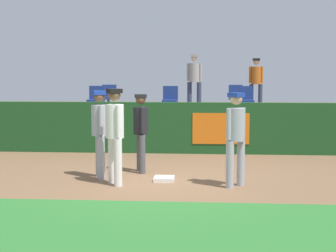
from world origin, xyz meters
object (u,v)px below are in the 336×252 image
(seat_back_right, at_px, (236,96))
(player_runner_visitor, at_px, (236,133))
(first_base, at_px, (164,179))
(player_fielder_home, at_px, (115,129))
(seat_front_center, at_px, (170,99))
(seat_front_left, at_px, (96,98))
(seat_back_left, at_px, (109,96))
(player_umpire, at_px, (141,127))
(spectator_hooded, at_px, (194,77))
(seat_front_right, at_px, (245,99))
(spectator_capped, at_px, (256,80))
(player_coach_visitor, at_px, (100,128))

(seat_back_right, bearing_deg, player_runner_visitor, -93.06)
(first_base, bearing_deg, player_fielder_home, -156.45)
(seat_front_center, relative_size, seat_front_left, 1.00)
(player_fielder_home, bearing_deg, seat_front_center, 143.28)
(seat_back_left, distance_m, seat_back_right, 4.21)
(player_umpire, xyz_separation_m, seat_front_left, (-1.89, 4.22, 0.43))
(spectator_hooded, bearing_deg, player_runner_visitor, 101.80)
(seat_front_right, height_order, spectator_capped, spectator_capped)
(player_runner_visitor, height_order, seat_front_right, same)
(player_runner_visitor, distance_m, seat_front_right, 5.57)
(player_umpire, bearing_deg, player_coach_visitor, -64.21)
(seat_back_right, relative_size, spectator_capped, 0.49)
(player_runner_visitor, distance_m, seat_back_right, 7.35)
(seat_back_right, relative_size, spectator_hooded, 0.45)
(seat_back_left, xyz_separation_m, seat_back_right, (4.21, -0.00, -0.00))
(first_base, height_order, spectator_capped, spectator_capped)
(player_fielder_home, xyz_separation_m, spectator_hooded, (1.31, 8.10, 0.95))
(player_runner_visitor, bearing_deg, first_base, -64.03)
(seat_front_left, bearing_deg, player_runner_visitor, -55.14)
(first_base, height_order, player_runner_visitor, player_runner_visitor)
(player_fielder_home, relative_size, seat_back_left, 2.20)
(player_runner_visitor, relative_size, seat_front_right, 2.11)
(seat_back_left, bearing_deg, seat_front_left, -90.95)
(player_umpire, height_order, seat_back_left, seat_back_left)
(seat_back_right, xyz_separation_m, spectator_hooded, (-1.38, 0.81, 0.61))
(seat_front_left, bearing_deg, seat_back_right, 22.99)
(player_coach_visitor, height_order, player_umpire, player_coach_visitor)
(seat_front_left, bearing_deg, player_umpire, -65.91)
(first_base, distance_m, spectator_hooded, 7.96)
(player_fielder_home, distance_m, spectator_capped, 8.87)
(player_runner_visitor, xyz_separation_m, spectator_capped, (1.12, 8.16, 0.91))
(first_base, xyz_separation_m, player_coach_visitor, (-1.33, 0.20, 0.99))
(first_base, distance_m, player_coach_visitor, 1.67)
(player_coach_visitor, distance_m, player_umpire, 1.01)
(player_umpire, height_order, seat_back_right, seat_back_right)
(player_umpire, distance_m, seat_front_center, 4.26)
(player_umpire, relative_size, seat_front_center, 2.01)
(player_umpire, distance_m, seat_back_right, 6.48)
(first_base, bearing_deg, seat_front_left, 115.82)
(seat_front_right, distance_m, spectator_capped, 2.74)
(player_fielder_home, height_order, player_umpire, player_fielder_home)
(player_fielder_home, relative_size, seat_front_center, 2.20)
(seat_front_left, relative_size, seat_back_right, 1.00)
(player_fielder_home, xyz_separation_m, seat_front_center, (0.66, 5.50, 0.34))
(player_coach_visitor, relative_size, seat_front_right, 2.13)
(player_umpire, height_order, seat_front_left, seat_front_left)
(seat_back_left, bearing_deg, player_coach_visitor, -80.62)
(player_runner_visitor, relative_size, player_coach_visitor, 0.99)
(player_fielder_home, xyz_separation_m, spectator_capped, (3.42, 8.13, 0.87))
(player_runner_visitor, height_order, spectator_capped, spectator_capped)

